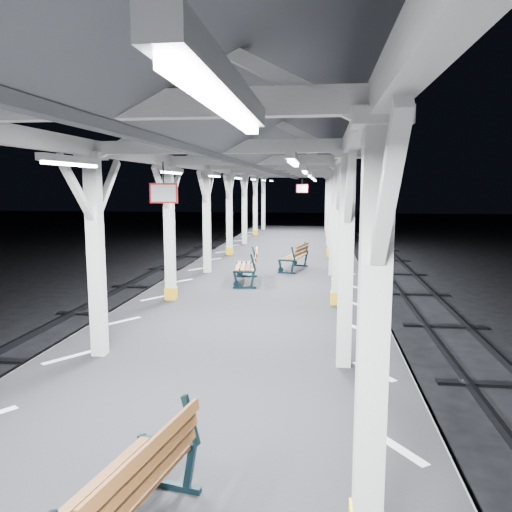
# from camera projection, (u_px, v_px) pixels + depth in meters

# --- Properties ---
(ground) EXTENTS (120.00, 120.00, 0.00)m
(ground) POSITION_uv_depth(u_px,v_px,m) (238.00, 373.00, 10.17)
(ground) COLOR black
(ground) RESTS_ON ground
(platform) EXTENTS (6.00, 50.00, 1.00)m
(platform) POSITION_uv_depth(u_px,v_px,m) (238.00, 350.00, 10.10)
(platform) COLOR black
(platform) RESTS_ON ground
(hazard_stripes_left) EXTENTS (1.00, 48.00, 0.01)m
(hazard_stripes_left) POSITION_uv_depth(u_px,v_px,m) (122.00, 321.00, 10.34)
(hazard_stripes_left) COLOR silver
(hazard_stripes_left) RESTS_ON platform
(hazard_stripes_right) EXTENTS (1.00, 48.00, 0.01)m
(hazard_stripes_right) POSITION_uv_depth(u_px,v_px,m) (362.00, 330.00, 9.72)
(hazard_stripes_right) COLOR silver
(hazard_stripes_right) RESTS_ON platform
(track_left) EXTENTS (2.20, 60.00, 0.16)m
(track_left) POSITION_uv_depth(u_px,v_px,m) (11.00, 359.00, 10.79)
(track_left) COLOR #2D2D33
(track_left) RESTS_ON ground
(track_right) EXTENTS (2.20, 60.00, 0.16)m
(track_right) POSITION_uv_depth(u_px,v_px,m) (496.00, 382.00, 9.52)
(track_right) COLOR #2D2D33
(track_right) RESTS_ON ground
(canopy) EXTENTS (5.40, 49.00, 4.65)m
(canopy) POSITION_uv_depth(u_px,v_px,m) (237.00, 145.00, 9.51)
(canopy) COLOR silver
(canopy) RESTS_ON platform
(bench_near) EXTENTS (0.98, 1.85, 0.95)m
(bench_near) POSITION_uv_depth(u_px,v_px,m) (126.00, 493.00, 3.75)
(bench_near) COLOR black
(bench_near) RESTS_ON platform
(bench_mid) EXTENTS (0.86, 1.85, 0.97)m
(bench_mid) POSITION_uv_depth(u_px,v_px,m) (249.00, 265.00, 14.39)
(bench_mid) COLOR black
(bench_mid) RESTS_ON platform
(bench_far) EXTENTS (0.96, 1.72, 0.88)m
(bench_far) POSITION_uv_depth(u_px,v_px,m) (297.00, 256.00, 16.57)
(bench_far) COLOR black
(bench_far) RESTS_ON platform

